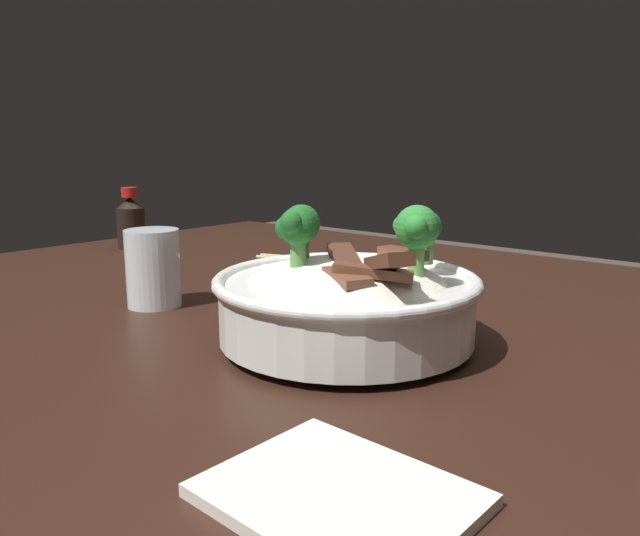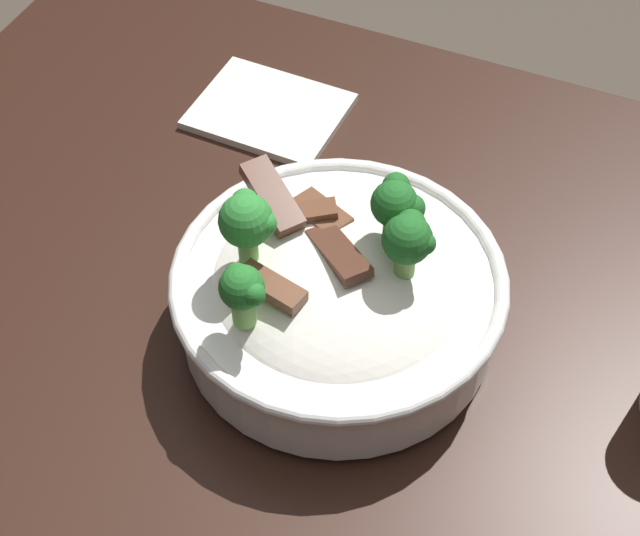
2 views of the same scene
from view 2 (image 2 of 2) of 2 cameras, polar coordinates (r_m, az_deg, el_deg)
name	(u,v)px [view 2 (image 2 of 2)]	position (r m, az deg, el deg)	size (l,w,h in m)	color
rice_bowl	(338,292)	(0.77, 1.01, -1.36)	(0.26, 0.26, 0.14)	white
folded_napkin	(269,111)	(0.98, -2.93, 8.97)	(0.14, 0.11, 0.01)	silver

